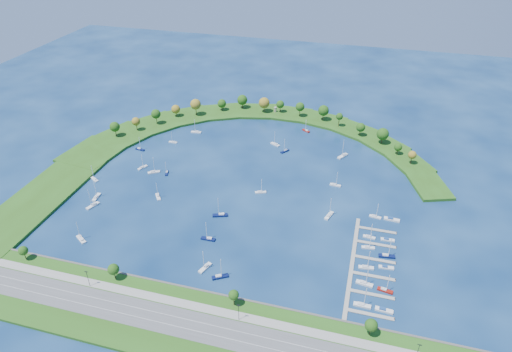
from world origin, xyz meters
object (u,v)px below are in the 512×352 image
(docked_boat_7, at_px, (387,256))
(moored_boat_19, at_px, (261,192))
(dock_system, at_px, (366,266))
(moored_boat_11, at_px, (167,173))
(moored_boat_7, at_px, (143,167))
(moored_boat_16, at_px, (329,215))
(moored_boat_9, at_px, (140,149))
(docked_boat_8, at_px, (369,237))
(docked_boat_5, at_px, (386,267))
(docked_boat_10, at_px, (375,216))
(docked_boat_4, at_px, (366,267))
(moored_boat_18, at_px, (220,215))
(moored_boat_20, at_px, (154,172))
(docked_boat_11, at_px, (392,219))
(moored_boat_12, at_px, (94,179))
(docked_boat_6, at_px, (368,247))
(moored_boat_0, at_px, (306,130))
(docked_boat_0, at_px, (362,305))
(docked_boat_1, at_px, (384,310))
(docked_boat_2, at_px, (364,283))
(moored_boat_21, at_px, (81,239))
(docked_boat_9, at_px, (387,240))
(moored_boat_1, at_px, (93,205))
(moored_boat_3, at_px, (205,267))
(moored_boat_2, at_px, (158,196))
(moored_boat_4, at_px, (275,144))
(moored_boat_14, at_px, (335,185))
(moored_boat_10, at_px, (96,197))
(moored_boat_15, at_px, (220,276))
(harbor_tower, at_px, (275,109))
(moored_boat_5, at_px, (208,238))
(moored_boat_6, at_px, (285,151))
(docked_boat_3, at_px, (385,290))
(moored_boat_17, at_px, (343,156))
(moored_boat_13, at_px, (196,132))
(moored_boat_8, at_px, (173,142))

(docked_boat_7, bearing_deg, moored_boat_19, 146.44)
(dock_system, height_order, moored_boat_11, moored_boat_11)
(moored_boat_7, xyz_separation_m, moored_boat_16, (139.75, -20.98, 0.05))
(moored_boat_9, distance_m, docked_boat_8, 189.66)
(docked_boat_5, xyz_separation_m, docked_boat_8, (-10.44, 23.32, 0.26))
(docked_boat_10, bearing_deg, docked_boat_4, -84.50)
(moored_boat_18, xyz_separation_m, moored_boat_20, (-63.05, 35.08, -0.04))
(dock_system, bearing_deg, moored_boat_20, 159.96)
(dock_system, bearing_deg, docked_boat_11, 74.61)
(moored_boat_12, relative_size, docked_boat_6, 1.06)
(moored_boat_0, xyz_separation_m, moored_boat_7, (-105.04, -91.02, 0.02))
(moored_boat_12, height_order, docked_boat_0, docked_boat_0)
(docked_boat_0, height_order, docked_boat_1, docked_boat_0)
(docked_boat_7, relative_size, docked_boat_8, 1.25)
(docked_boat_2, height_order, docked_boat_10, docked_boat_2)
(moored_boat_21, distance_m, docked_boat_9, 178.86)
(moored_boat_1, bearing_deg, moored_boat_3, 89.07)
(moored_boat_2, height_order, moored_boat_4, moored_boat_4)
(moored_boat_14, xyz_separation_m, moored_boat_19, (-47.49, -22.31, -0.01))
(moored_boat_0, distance_m, moored_boat_16, 117.26)
(moored_boat_10, distance_m, moored_boat_15, 113.24)
(docked_boat_2, bearing_deg, harbor_tower, 124.34)
(moored_boat_19, xyz_separation_m, docked_boat_7, (84.06, -41.64, 0.06))
(harbor_tower, distance_m, moored_boat_4, 59.15)
(moored_boat_10, distance_m, moored_boat_21, 42.77)
(moored_boat_15, relative_size, moored_boat_18, 0.93)
(docked_boat_0, bearing_deg, harbor_tower, 115.72)
(moored_boat_5, bearing_deg, moored_boat_6, -101.16)
(moored_boat_9, bearing_deg, harbor_tower, 56.83)
(docked_boat_0, relative_size, docked_boat_7, 0.96)
(moored_boat_6, relative_size, docked_boat_10, 1.07)
(moored_boat_21, bearing_deg, moored_boat_16, -122.58)
(moored_boat_4, height_order, docked_boat_9, moored_boat_4)
(moored_boat_0, bearing_deg, moored_boat_20, 76.74)
(moored_boat_10, xyz_separation_m, docked_boat_1, (187.44, -46.37, -0.29))
(moored_boat_5, height_order, docked_boat_3, moored_boat_5)
(moored_boat_11, xyz_separation_m, moored_boat_18, (53.72, -36.81, 0.11))
(docked_boat_8, bearing_deg, moored_boat_21, -157.93)
(moored_boat_17, distance_m, docked_boat_1, 149.33)
(moored_boat_3, bearing_deg, docked_boat_1, 106.98)
(moored_boat_5, height_order, docked_boat_5, moored_boat_5)
(moored_boat_3, height_order, docked_boat_2, moored_boat_3)
(moored_boat_16, height_order, docked_boat_3, moored_boat_16)
(moored_boat_3, bearing_deg, moored_boat_18, -151.28)
(docked_boat_9, bearing_deg, moored_boat_13, 144.86)
(moored_boat_20, bearing_deg, moored_boat_15, -80.17)
(docked_boat_9, bearing_deg, docked_boat_8, 178.21)
(dock_system, xyz_separation_m, moored_boat_4, (-79.46, 120.48, 0.56))
(moored_boat_17, height_order, moored_boat_18, moored_boat_17)
(moored_boat_4, height_order, moored_boat_8, moored_boat_4)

